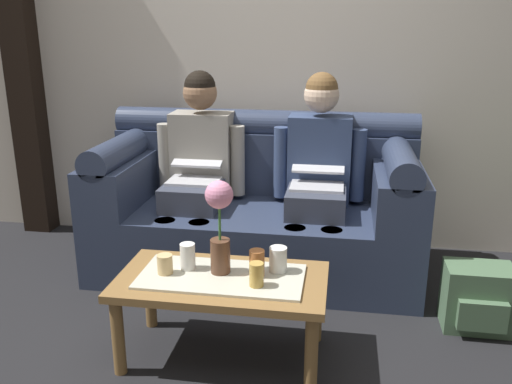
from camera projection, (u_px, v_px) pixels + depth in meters
name	position (u px, v px, depth m)	size (l,w,h in m)	color
ground_plane	(216.00, 375.00, 2.39)	(14.00, 14.00, 0.00)	black
back_wall_patterned	(270.00, 30.00, 3.57)	(6.00, 0.12, 2.90)	beige
timber_pillar	(20.00, 30.00, 3.72)	(0.20, 0.20, 2.90)	black
couch	(257.00, 210.00, 3.38)	(1.95, 0.88, 0.96)	#2D3851
person_left	(198.00, 164.00, 3.36)	(0.56, 0.67, 1.22)	#383D4C
person_right	(318.00, 169.00, 3.24)	(0.56, 0.67, 1.22)	#383D4C
coffee_table	(222.00, 288.00, 2.44)	(0.94, 0.51, 0.41)	olive
flower_vase	(220.00, 219.00, 2.38)	(0.12, 0.12, 0.43)	brown
cup_near_left	(257.00, 263.00, 2.40)	(0.07, 0.07, 0.12)	#B26633
cup_near_right	(165.00, 264.00, 2.43)	(0.07, 0.07, 0.09)	#DBB77A
cup_far_center	(188.00, 256.00, 2.47)	(0.07, 0.07, 0.12)	white
cup_far_left	(256.00, 274.00, 2.31)	(0.06, 0.06, 0.11)	gold
cup_far_right	(278.00, 259.00, 2.44)	(0.08, 0.08, 0.12)	white
backpack_right	(477.00, 298.00, 2.72)	(0.33, 0.27, 0.33)	#4C6B4C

